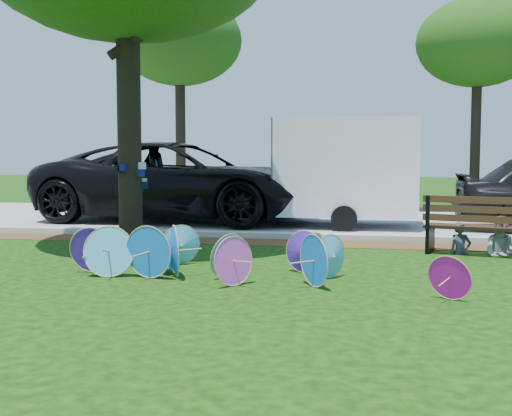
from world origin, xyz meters
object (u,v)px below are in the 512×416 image
Objects in this scene: cargo_trailer at (347,167)px; person_right at (503,217)px; person_left at (461,223)px; park_bench at (482,226)px; black_van at (180,182)px; parasol_pile at (209,254)px.

person_right is at bearing -54.42° from cargo_trailer.
person_left is (2.18, -4.01, -0.91)m from cargo_trailer.
cargo_trailer reaches higher than park_bench.
black_van is at bearing 172.26° from cargo_trailer.
cargo_trailer is at bearing -93.20° from black_van.
person_right reaches higher than person_left.
black_van is 8.36m from park_bench.
park_bench is at bearing -157.57° from person_right.
black_van reaches higher than park_bench.
person_left is (3.81, 2.95, 0.20)m from parasol_pile.
parasol_pile is 1.71× the size of cargo_trailer.
cargo_trailer is (4.40, -0.59, 0.42)m from black_van.
parasol_pile is 0.75× the size of black_van.
cargo_trailer is 2.50× the size of person_right.
cargo_trailer reaches higher than black_van.
cargo_trailer is at bearing 100.53° from person_left.
person_right is at bearing 23.23° from park_bench.
cargo_trailer reaches higher than person_left.
parasol_pile is 7.23m from cargo_trailer.
black_van is at bearing 161.99° from person_right.
person_right is at bearing 33.18° from parasol_pile.
black_van is (-2.77, 7.55, 0.70)m from parasol_pile.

